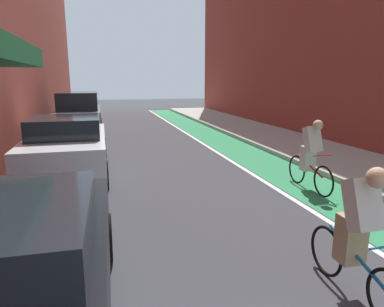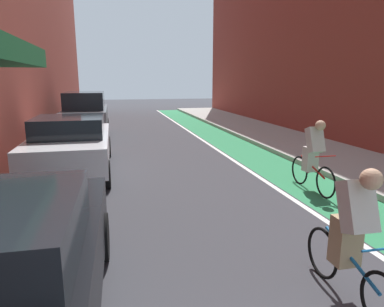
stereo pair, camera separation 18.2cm
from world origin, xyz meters
The scene contains 8 objects.
ground_plane centered at (0.00, 12.21, 0.00)m, with size 71.31×71.31×0.00m, color #38383D.
bike_lane_paint centered at (2.95, 14.21, 0.00)m, with size 1.60×32.41×0.00m, color #2D8451.
lane_divider_stripe centered at (2.05, 14.21, 0.00)m, with size 0.12×32.41×0.00m, color white.
sidewalk_right centered at (5.29, 14.21, 0.07)m, with size 3.09×32.41×0.14m, color #A8A59E.
parked_sedan_white centered at (-2.70, 11.37, 0.79)m, with size 2.00×4.58×1.53m.
parked_suv_gray centered at (-2.70, 17.21, 1.02)m, with size 1.82×4.59×1.98m.
cyclist_lead centered at (0.91, 4.79, 0.81)m, with size 0.48×1.69×1.60m.
cyclist_mid centered at (2.74, 8.46, 0.81)m, with size 0.48×1.73×1.62m.
Camera 2 is at (-1.58, 1.80, 2.46)m, focal length 32.04 mm.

